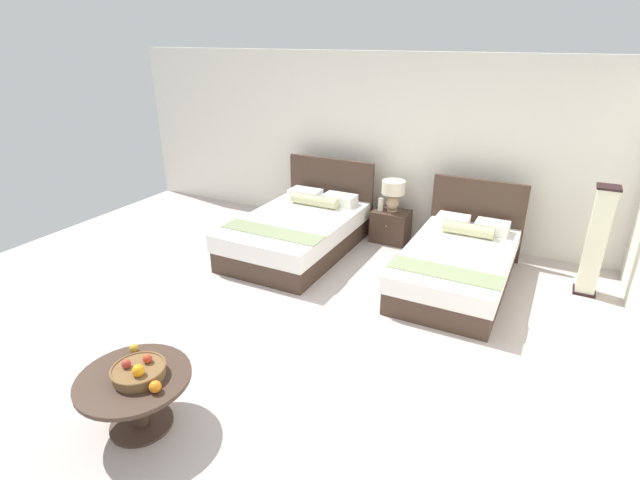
# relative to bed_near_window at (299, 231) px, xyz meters

# --- Properties ---
(ground_plane) EXTENTS (9.56, 9.60, 0.02)m
(ground_plane) POSITION_rel_bed_near_window_xyz_m (1.10, -1.64, -0.30)
(ground_plane) COLOR beige
(wall_back) EXTENTS (9.56, 0.12, 2.61)m
(wall_back) POSITION_rel_bed_near_window_xyz_m (1.10, 1.36, 1.01)
(wall_back) COLOR white
(wall_back) RESTS_ON ground
(bed_near_window) EXTENTS (1.39, 2.18, 1.10)m
(bed_near_window) POSITION_rel_bed_near_window_xyz_m (0.00, 0.00, 0.00)
(bed_near_window) COLOR #412E23
(bed_near_window) RESTS_ON ground
(bed_near_corner) EXTENTS (1.22, 2.13, 1.07)m
(bed_near_corner) POSITION_rel_bed_near_window_xyz_m (2.20, 0.00, -0.02)
(bed_near_corner) COLOR #412E23
(bed_near_corner) RESTS_ON ground
(nightstand) EXTENTS (0.52, 0.41, 0.46)m
(nightstand) POSITION_rel_bed_near_window_xyz_m (1.03, 0.90, -0.06)
(nightstand) COLOR #412E23
(nightstand) RESTS_ON ground
(table_lamp) EXTENTS (0.33, 0.33, 0.45)m
(table_lamp) POSITION_rel_bed_near_window_xyz_m (1.03, 0.92, 0.46)
(table_lamp) COLOR tan
(table_lamp) RESTS_ON nightstand
(vase) EXTENTS (0.08, 0.08, 0.18)m
(vase) POSITION_rel_bed_near_window_xyz_m (0.87, 0.86, 0.26)
(vase) COLOR silver
(vase) RESTS_ON nightstand
(coffee_table) EXTENTS (0.85, 0.85, 0.46)m
(coffee_table) POSITION_rel_bed_near_window_xyz_m (0.52, -3.47, 0.05)
(coffee_table) COLOR #412E23
(coffee_table) RESTS_ON ground
(fruit_bowl) EXTENTS (0.40, 0.40, 0.16)m
(fruit_bowl) POSITION_rel_bed_near_window_xyz_m (0.56, -3.44, 0.22)
(fruit_bowl) COLOR brown
(fruit_bowl) RESTS_ON coffee_table
(loose_apple) EXTENTS (0.07, 0.07, 0.07)m
(loose_apple) POSITION_rel_bed_near_window_xyz_m (0.30, -3.24, 0.21)
(loose_apple) COLOR gold
(loose_apple) RESTS_ON coffee_table
(loose_orange) EXTENTS (0.09, 0.09, 0.09)m
(loose_orange) POSITION_rel_bed_near_window_xyz_m (0.79, -3.51, 0.22)
(loose_orange) COLOR orange
(loose_orange) RESTS_ON coffee_table
(floor_lamp_corner) EXTENTS (0.24, 0.24, 1.31)m
(floor_lamp_corner) POSITION_rel_bed_near_window_xyz_m (3.60, 0.47, 0.36)
(floor_lamp_corner) COLOR black
(floor_lamp_corner) RESTS_ON ground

